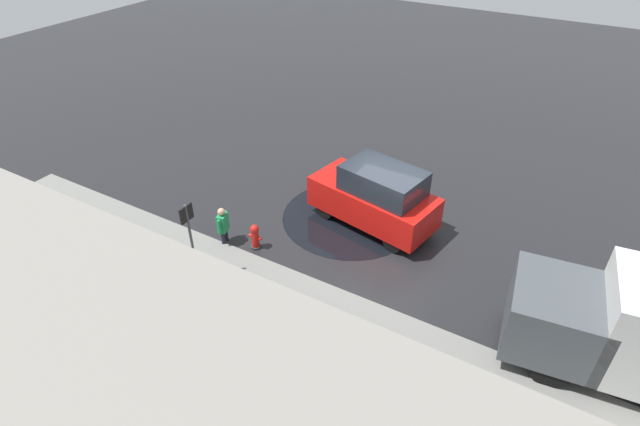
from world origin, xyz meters
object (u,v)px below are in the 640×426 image
at_px(fire_hydrant, 255,237).
at_px(sign_post, 190,232).
at_px(moving_hatchback, 376,196).
at_px(pedestrian, 223,224).

xyz_separation_m(fire_hydrant, sign_post, (0.59, 1.87, 1.18)).
relative_size(moving_hatchback, pedestrian, 3.40).
xyz_separation_m(moving_hatchback, fire_hydrant, (2.51, 2.81, -0.63)).
distance_m(pedestrian, sign_post, 1.87).
height_order(moving_hatchback, fire_hydrant, moving_hatchback).
bearing_deg(sign_post, moving_hatchback, -123.47).
bearing_deg(pedestrian, moving_hatchback, -138.25).
xyz_separation_m(fire_hydrant, pedestrian, (0.94, 0.26, 0.28)).
bearing_deg(fire_hydrant, moving_hatchback, -131.72).
bearing_deg(pedestrian, fire_hydrant, -164.27).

